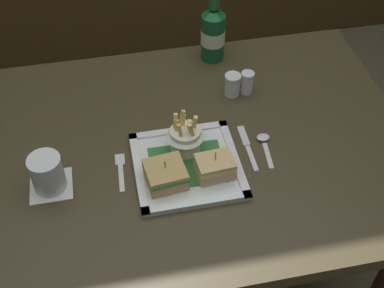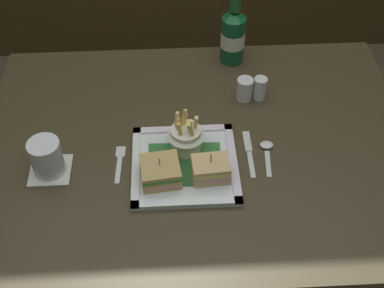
{
  "view_description": "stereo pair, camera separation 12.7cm",
  "coord_description": "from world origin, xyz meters",
  "views": [
    {
      "loc": [
        -0.19,
        -0.9,
        1.68
      ],
      "look_at": [
        -0.02,
        -0.04,
        0.76
      ],
      "focal_mm": 48.05,
      "sensor_mm": 36.0,
      "label": 1
    },
    {
      "loc": [
        -0.07,
        -0.91,
        1.68
      ],
      "look_at": [
        -0.02,
        -0.04,
        0.76
      ],
      "focal_mm": 48.05,
      "sensor_mm": 36.0,
      "label": 2
    }
  ],
  "objects": [
    {
      "name": "knife",
      "position": [
        0.13,
        -0.04,
        0.73
      ],
      "size": [
        0.02,
        0.16,
        0.0
      ],
      "color": "silver",
      "rests_on": "dining_table"
    },
    {
      "name": "pepper_shaker",
      "position": [
        0.18,
        0.17,
        0.75
      ],
      "size": [
        0.04,
        0.04,
        0.07
      ],
      "color": "silver",
      "rests_on": "dining_table"
    },
    {
      "name": "water_glass",
      "position": [
        -0.37,
        -0.07,
        0.77
      ],
      "size": [
        0.08,
        0.08,
        0.09
      ],
      "color": "silver",
      "rests_on": "dining_table"
    },
    {
      "name": "fork",
      "position": [
        -0.2,
        -0.05,
        0.73
      ],
      "size": [
        0.03,
        0.12,
        0.0
      ],
      "color": "silver",
      "rests_on": "dining_table"
    },
    {
      "name": "drink_coaster",
      "position": [
        -0.37,
        -0.07,
        0.73
      ],
      "size": [
        0.1,
        0.1,
        0.0
      ],
      "primitive_type": "cube",
      "color": "silver",
      "rests_on": "dining_table"
    },
    {
      "name": "fries_cup",
      "position": [
        -0.03,
        -0.03,
        0.78
      ],
      "size": [
        0.09,
        0.09,
        0.12
      ],
      "color": "white",
      "rests_on": "square_plate"
    },
    {
      "name": "sandwich_half_right",
      "position": [
        0.02,
        -0.12,
        0.76
      ],
      "size": [
        0.09,
        0.07,
        0.08
      ],
      "color": "tan",
      "rests_on": "square_plate"
    },
    {
      "name": "dining_table",
      "position": [
        0.0,
        0.0,
        0.57
      ],
      "size": [
        1.12,
        0.83,
        0.72
      ],
      "color": "#39311F",
      "rests_on": "ground_plane"
    },
    {
      "name": "salt_shaker",
      "position": [
        0.14,
        0.17,
        0.75
      ],
      "size": [
        0.05,
        0.05,
        0.07
      ],
      "color": "silver",
      "rests_on": "dining_table"
    },
    {
      "name": "beer_bottle",
      "position": [
        0.12,
        0.35,
        0.82
      ],
      "size": [
        0.07,
        0.07,
        0.24
      ],
      "color": "#134D2C",
      "rests_on": "dining_table"
    },
    {
      "name": "spoon",
      "position": [
        0.17,
        -0.03,
        0.73
      ],
      "size": [
        0.03,
        0.12,
        0.01
      ],
      "color": "silver",
      "rests_on": "dining_table"
    },
    {
      "name": "ground_plane",
      "position": [
        0.0,
        0.0,
        0.0
      ],
      "size": [
        6.0,
        6.0,
        0.0
      ],
      "primitive_type": "plane",
      "color": "brown"
    },
    {
      "name": "square_plate",
      "position": [
        -0.04,
        -0.08,
        0.73
      ],
      "size": [
        0.26,
        0.26,
        0.02
      ],
      "color": "white",
      "rests_on": "dining_table"
    },
    {
      "name": "sandwich_half_left",
      "position": [
        -0.1,
        -0.12,
        0.76
      ],
      "size": [
        0.1,
        0.1,
        0.07
      ],
      "color": "tan",
      "rests_on": "square_plate"
    }
  ]
}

